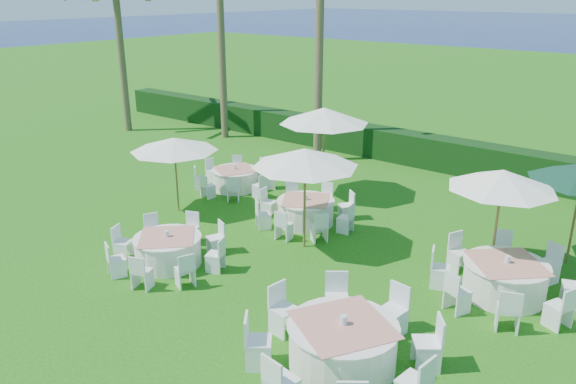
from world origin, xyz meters
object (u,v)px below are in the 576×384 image
(banquet_table_c, at_px, (343,344))
(umbrella_a, at_px, (174,144))
(umbrella_d, at_px, (503,179))
(umbrella_b, at_px, (305,158))
(banquet_table_f, at_px, (505,278))
(banquet_table_e, at_px, (306,211))
(umbrella_c, at_px, (324,116))
(banquet_table_d, at_px, (235,178))
(banquet_table_b, at_px, (168,249))

(banquet_table_c, height_order, umbrella_a, umbrella_a)
(banquet_table_c, distance_m, umbrella_d, 5.61)
(umbrella_b, bearing_deg, banquet_table_f, 8.34)
(umbrella_a, bearing_deg, banquet_table_e, 23.86)
(banquet_table_f, relative_size, umbrella_c, 1.07)
(umbrella_a, bearing_deg, banquet_table_f, 6.37)
(banquet_table_d, bearing_deg, banquet_table_c, -35.50)
(banquet_table_c, height_order, umbrella_c, umbrella_c)
(umbrella_a, xyz_separation_m, umbrella_d, (9.01, 1.93, 0.27))
(banquet_table_d, xyz_separation_m, banquet_table_e, (3.71, -0.94, 0.02))
(banquet_table_c, height_order, banquet_table_f, banquet_table_c)
(banquet_table_b, distance_m, banquet_table_f, 7.92)
(umbrella_c, distance_m, umbrella_d, 6.61)
(banquet_table_c, relative_size, banquet_table_d, 1.26)
(banquet_table_e, xyz_separation_m, umbrella_a, (-3.68, -1.63, 1.73))
(banquet_table_d, height_order, umbrella_c, umbrella_c)
(umbrella_c, xyz_separation_m, umbrella_d, (6.31, -1.96, -0.30))
(banquet_table_b, distance_m, banquet_table_e, 4.33)
(banquet_table_d, distance_m, banquet_table_f, 9.75)
(banquet_table_d, height_order, umbrella_d, umbrella_d)
(banquet_table_f, height_order, umbrella_a, umbrella_a)
(banquet_table_b, xyz_separation_m, banquet_table_f, (7.05, 3.62, 0.04))
(umbrella_b, relative_size, umbrella_d, 1.05)
(banquet_table_b, height_order, umbrella_a, umbrella_a)
(umbrella_c, bearing_deg, umbrella_a, -124.75)
(banquet_table_d, relative_size, umbrella_d, 1.07)
(banquet_table_e, relative_size, umbrella_d, 1.12)
(banquet_table_c, distance_m, banquet_table_f, 4.57)
(umbrella_b, bearing_deg, banquet_table_e, 125.46)
(banquet_table_d, xyz_separation_m, umbrella_d, (9.04, -0.64, 2.01))
(banquet_table_e, distance_m, umbrella_d, 5.70)
(umbrella_b, relative_size, umbrella_c, 0.93)
(umbrella_c, relative_size, umbrella_d, 1.13)
(umbrella_a, distance_m, umbrella_b, 4.63)
(banquet_table_b, height_order, banquet_table_d, banquet_table_b)
(banquet_table_c, bearing_deg, banquet_table_d, 144.50)
(banquet_table_e, xyz_separation_m, umbrella_b, (0.92, -1.29, 2.08))
(banquet_table_b, height_order, umbrella_d, umbrella_d)
(umbrella_a, bearing_deg, umbrella_c, 55.25)
(banquet_table_d, bearing_deg, umbrella_b, -25.77)
(umbrella_a, bearing_deg, banquet_table_c, -21.82)
(banquet_table_c, bearing_deg, banquet_table_b, 172.72)
(banquet_table_c, height_order, umbrella_b, umbrella_b)
(banquet_table_e, bearing_deg, banquet_table_b, -105.09)
(banquet_table_c, distance_m, umbrella_b, 5.45)
(banquet_table_c, distance_m, banquet_table_d, 10.06)
(banquet_table_e, xyz_separation_m, banquet_table_f, (5.92, -0.56, 0.04))
(banquet_table_d, bearing_deg, banquet_table_f, -8.87)
(umbrella_d, bearing_deg, umbrella_a, -167.89)
(banquet_table_d, relative_size, banquet_table_e, 0.95)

